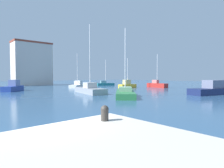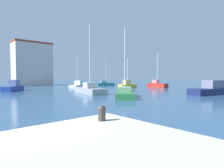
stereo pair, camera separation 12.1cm
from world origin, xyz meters
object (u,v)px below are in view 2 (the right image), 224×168
object	(u,v)px
sailboat_yellow_distant_north	(127,85)
sailboat_grey_near_pier	(90,89)
motorboat_navy_center_channel	(215,89)
sailboat_red_outer_mooring	(157,85)
mooring_bollard	(102,112)
motorboat_blue_behind_lamppost	(13,87)
sailboat_green_inner_mooring	(125,93)
sailboat_teal_far_right	(105,84)
sailboat_white_far_left	(78,85)

from	to	relation	value
sailboat_yellow_distant_north	sailboat_grey_near_pier	size ratio (longest dim) A/B	0.64
motorboat_navy_center_channel	sailboat_red_outer_mooring	distance (m)	16.79
mooring_bollard	motorboat_blue_behind_lamppost	bearing A→B (deg)	81.33
mooring_bollard	sailboat_grey_near_pier	world-z (taller)	sailboat_grey_near_pier
sailboat_green_inner_mooring	sailboat_teal_far_right	distance (m)	29.00
motorboat_blue_behind_lamppost	sailboat_white_far_left	size ratio (longest dim) A/B	0.62
sailboat_grey_near_pier	motorboat_blue_behind_lamppost	bearing A→B (deg)	121.06
mooring_bollard	motorboat_navy_center_channel	bearing A→B (deg)	11.96
sailboat_teal_far_right	sailboat_red_outer_mooring	size ratio (longest dim) A/B	0.93
mooring_bollard	sailboat_red_outer_mooring	bearing A→B (deg)	32.12
sailboat_white_far_left	sailboat_red_outer_mooring	world-z (taller)	sailboat_white_far_left
motorboat_blue_behind_lamppost	sailboat_teal_far_right	xyz separation A→B (m)	(24.64, 4.58, -0.17)
sailboat_yellow_distant_north	motorboat_navy_center_channel	world-z (taller)	sailboat_yellow_distant_north
sailboat_white_far_left	mooring_bollard	bearing A→B (deg)	-119.79
sailboat_yellow_distant_north	sailboat_green_inner_mooring	xyz separation A→B (m)	(-13.34, -12.32, -0.19)
motorboat_blue_behind_lamppost	sailboat_red_outer_mooring	xyz separation A→B (m)	(27.48, -10.63, -0.06)
motorboat_navy_center_channel	sailboat_grey_near_pier	distance (m)	18.06
sailboat_yellow_distant_north	sailboat_red_outer_mooring	xyz separation A→B (m)	(5.99, -3.67, -0.03)
sailboat_grey_near_pier	sailboat_white_far_left	distance (m)	14.77
mooring_bollard	sailboat_white_far_left	distance (m)	36.70
mooring_bollard	sailboat_yellow_distant_north	xyz separation A→B (m)	(26.19, 23.88, -0.70)
sailboat_green_inner_mooring	sailboat_red_outer_mooring	world-z (taller)	sailboat_green_inner_mooring
motorboat_blue_behind_lamppost	motorboat_navy_center_channel	bearing A→B (deg)	-52.14
sailboat_yellow_distant_north	motorboat_blue_behind_lamppost	size ratio (longest dim) A/B	1.38
sailboat_green_inner_mooring	sailboat_teal_far_right	world-z (taller)	sailboat_green_inner_mooring
sailboat_yellow_distant_north	sailboat_white_far_left	bearing A→B (deg)	134.99
sailboat_teal_far_right	sailboat_red_outer_mooring	world-z (taller)	sailboat_red_outer_mooring
motorboat_navy_center_channel	sailboat_red_outer_mooring	xyz separation A→B (m)	(7.56, 14.99, -0.09)
sailboat_white_far_left	sailboat_green_inner_mooring	bearing A→B (deg)	-104.86
motorboat_blue_behind_lamppost	sailboat_teal_far_right	world-z (taller)	sailboat_teal_far_right
sailboat_green_inner_mooring	sailboat_grey_near_pier	size ratio (longest dim) A/B	0.83
sailboat_white_far_left	sailboat_grey_near_pier	bearing A→B (deg)	-114.00
sailboat_white_far_left	sailboat_red_outer_mooring	distance (m)	18.17
sailboat_green_inner_mooring	sailboat_white_far_left	bearing A→B (deg)	75.14
motorboat_navy_center_channel	sailboat_green_inner_mooring	bearing A→B (deg)	151.68
mooring_bollard	sailboat_teal_far_right	distance (m)	45.99
sailboat_green_inner_mooring	sailboat_white_far_left	xyz separation A→B (m)	(5.38, 20.28, 0.09)
motorboat_blue_behind_lamppost	sailboat_green_inner_mooring	bearing A→B (deg)	-67.09
mooring_bollard	sailboat_green_inner_mooring	distance (m)	17.30
mooring_bollard	sailboat_grey_near_pier	bearing A→B (deg)	56.33
sailboat_teal_far_right	sailboat_red_outer_mooring	bearing A→B (deg)	-79.42
sailboat_red_outer_mooring	sailboat_yellow_distant_north	bearing A→B (deg)	148.51
mooring_bollard	motorboat_navy_center_channel	distance (m)	25.17
mooring_bollard	sailboat_red_outer_mooring	distance (m)	38.01
sailboat_green_inner_mooring	sailboat_red_outer_mooring	xyz separation A→B (m)	(19.33, 8.65, 0.16)
motorboat_navy_center_channel	sailboat_teal_far_right	xyz separation A→B (m)	(4.72, 30.19, -0.20)
mooring_bollard	sailboat_white_far_left	xyz separation A→B (m)	(18.23, 31.84, -0.79)
sailboat_yellow_distant_north	sailboat_white_far_left	distance (m)	11.26
sailboat_grey_near_pier	sailboat_red_outer_mooring	world-z (taller)	sailboat_grey_near_pier
sailboat_green_inner_mooring	motorboat_blue_behind_lamppost	distance (m)	20.93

